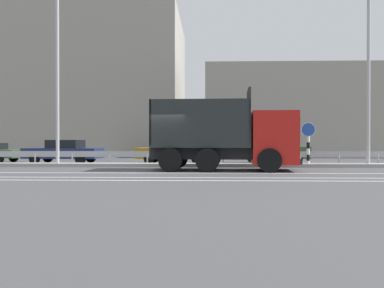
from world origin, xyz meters
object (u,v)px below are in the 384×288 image
object	(u,v)px
dump_truck	(243,141)
street_lamp_1	(56,69)
parked_car_3	(64,151)
street_lamp_2	(369,70)
parked_car_5	(273,150)
parked_car_4	(175,151)
median_road_sign	(308,144)

from	to	relation	value
dump_truck	street_lamp_1	world-z (taller)	street_lamp_1
parked_car_3	street_lamp_1	bearing A→B (deg)	-164.77
dump_truck	street_lamp_2	bearing A→B (deg)	115.17
parked_car_5	parked_car_4	bearing A→B (deg)	-83.33
median_road_sign	street_lamp_1	size ratio (longest dim) A/B	0.25
median_road_sign	parked_car_3	bearing A→B (deg)	167.29
parked_car_3	parked_car_5	size ratio (longest dim) A/B	1.08
street_lamp_1	parked_car_5	xyz separation A→B (m)	(11.76, 3.78, -4.31)
dump_truck	street_lamp_2	size ratio (longest dim) A/B	0.76
street_lamp_2	parked_car_4	world-z (taller)	street_lamp_2
dump_truck	street_lamp_2	distance (m)	8.04
median_road_sign	parked_car_4	xyz separation A→B (m)	(-7.09, 3.24, -0.48)
parked_car_3	parked_car_5	xyz separation A→B (m)	(12.44, 0.50, 0.06)
street_lamp_2	parked_car_3	distance (m)	17.61
street_lamp_2	median_road_sign	bearing A→B (deg)	-179.49
dump_truck	parked_car_3	world-z (taller)	dump_truck
street_lamp_2	parked_car_5	distance (m)	7.04
street_lamp_1	parked_car_4	size ratio (longest dim) A/B	2.01
median_road_sign	parked_car_4	bearing A→B (deg)	155.47
median_road_sign	parked_car_5	distance (m)	3.84
parked_car_3	parked_car_4	bearing A→B (deg)	-85.24
parked_car_4	parked_car_3	bearing A→B (deg)	94.49
median_road_sign	dump_truck	bearing A→B (deg)	-142.82
street_lamp_1	parked_car_4	distance (m)	8.12
street_lamp_1	parked_car_5	bearing A→B (deg)	17.81
median_road_sign	parked_car_5	world-z (taller)	median_road_sign
parked_car_4	street_lamp_2	bearing A→B (deg)	-104.21
median_road_sign	street_lamp_2	xyz separation A→B (m)	(3.10, 0.03, 3.76)
parked_car_4	street_lamp_1	bearing A→B (deg)	123.17
median_road_sign	street_lamp_2	size ratio (longest dim) A/B	0.25
median_road_sign	parked_car_4	distance (m)	7.81
median_road_sign	street_lamp_1	world-z (taller)	street_lamp_1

